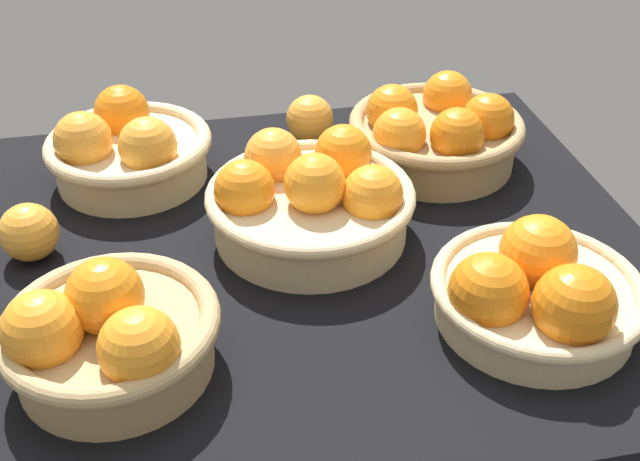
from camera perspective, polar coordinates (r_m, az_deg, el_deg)
market_tray at (r=95.10cm, az=-0.99°, el=-1.97°), size 84.00×72.00×3.00cm
basket_far_left at (r=108.44cm, az=-14.00°, el=5.87°), size 22.34×22.34×11.12cm
basket_far_right at (r=110.15cm, az=8.48°, el=7.21°), size 24.39×24.39×11.28cm
basket_near_right at (r=84.09cm, az=15.50°, el=-4.37°), size 22.63×22.63×10.88cm
basket_near_left at (r=77.84cm, az=-15.31°, el=-7.36°), size 21.39×21.39×12.19cm
basket_center at (r=94.13cm, az=-0.72°, el=2.34°), size 25.37×25.37×12.06cm
loose_orange_front_gap at (r=96.97cm, az=-20.59°, el=-0.12°), size 6.92×6.92×6.92cm
loose_orange_back_gap at (r=115.43cm, az=-0.75°, el=8.20°), size 7.01×7.01×7.01cm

